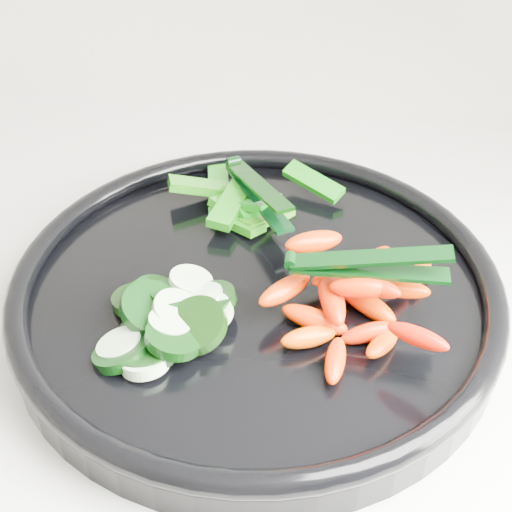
# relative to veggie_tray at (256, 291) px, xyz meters

# --- Properties ---
(veggie_tray) EXTENTS (0.46, 0.46, 0.04)m
(veggie_tray) POSITION_rel_veggie_tray_xyz_m (0.00, 0.00, 0.00)
(veggie_tray) COLOR black
(veggie_tray) RESTS_ON counter
(cucumber_pile) EXTENTS (0.10, 0.12, 0.04)m
(cucumber_pile) POSITION_rel_veggie_tray_xyz_m (-0.06, -0.05, 0.01)
(cucumber_pile) COLOR black
(cucumber_pile) RESTS_ON veggie_tray
(carrot_pile) EXTENTS (0.14, 0.16, 0.05)m
(carrot_pile) POSITION_rel_veggie_tray_xyz_m (0.07, -0.01, 0.02)
(carrot_pile) COLOR #E23500
(carrot_pile) RESTS_ON veggie_tray
(pepper_pile) EXTENTS (0.16, 0.11, 0.04)m
(pepper_pile) POSITION_rel_veggie_tray_xyz_m (-0.03, 0.10, 0.01)
(pepper_pile) COLOR #226509
(pepper_pile) RESTS_ON veggie_tray
(tong_carrot) EXTENTS (0.11, 0.02, 0.02)m
(tong_carrot) POSITION_rel_veggie_tray_xyz_m (0.08, -0.02, 0.05)
(tong_carrot) COLOR black
(tong_carrot) RESTS_ON carrot_pile
(tong_pepper) EXTENTS (0.08, 0.10, 0.02)m
(tong_pepper) POSITION_rel_veggie_tray_xyz_m (-0.02, 0.10, 0.03)
(tong_pepper) COLOR black
(tong_pepper) RESTS_ON pepper_pile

